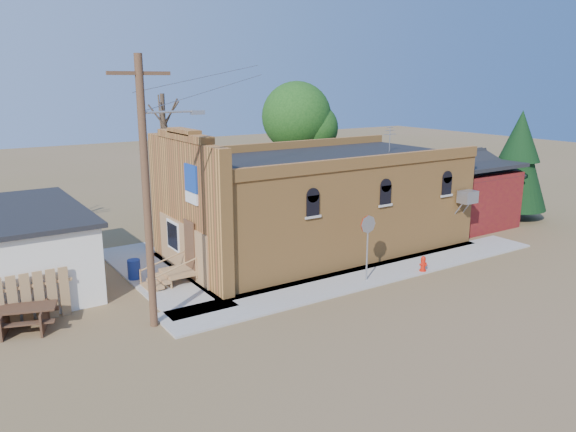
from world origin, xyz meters
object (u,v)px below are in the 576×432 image
utility_pole (148,189)px  stop_sign (368,231)px  fire_hydrant (423,264)px  brick_bar (314,203)px  picnic_table (25,315)px  trash_barrel (134,269)px

utility_pole → stop_sign: (8.88, -0.69, -2.56)m
fire_hydrant → stop_sign: 3.37m
brick_bar → utility_pole: (-9.79, -4.29, 2.43)m
brick_bar → picnic_table: bearing=-170.4°
stop_sign → trash_barrel: 9.87m
brick_bar → utility_pole: 10.96m
trash_barrel → picnic_table: trash_barrel is taller
brick_bar → picnic_table: size_ratio=6.85×
brick_bar → trash_barrel: brick_bar is taller
utility_pole → stop_sign: bearing=-4.4°
stop_sign → picnic_table: stop_sign is taller
brick_bar → fire_hydrant: bearing=-70.9°
utility_pole → picnic_table: (-3.79, 2.00, -4.22)m
fire_hydrant → trash_barrel: size_ratio=0.83×
picnic_table → fire_hydrant: bearing=6.7°
fire_hydrant → stop_sign: (-2.80, 0.51, 1.80)m
fire_hydrant → picnic_table: picnic_table is taller
trash_barrel → picnic_table: (-4.64, -2.77, 0.06)m
stop_sign → brick_bar: bearing=100.7°
fire_hydrant → picnic_table: bearing=-168.4°
brick_bar → fire_hydrant: 6.13m
fire_hydrant → stop_sign: bearing=-167.0°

